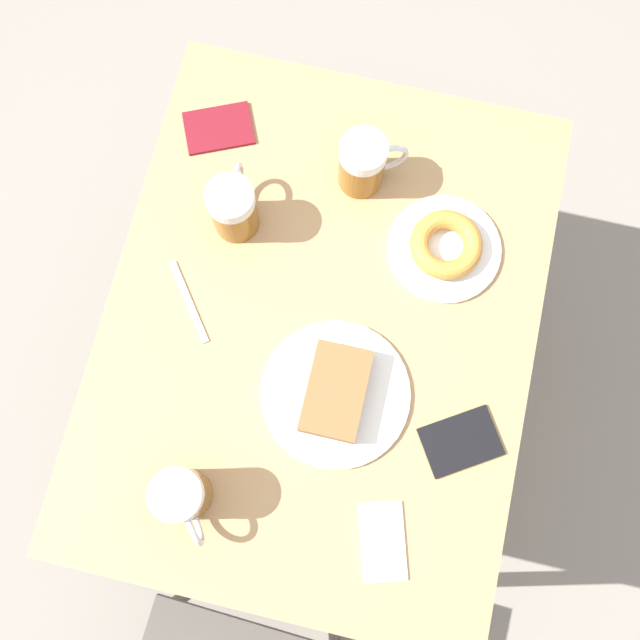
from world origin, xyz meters
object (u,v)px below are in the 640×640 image
Objects in this scene: beer_mug_left at (234,207)px; passport_far_edge at (461,441)px; beer_mug_center at (182,496)px; plate_with_cake at (336,393)px; plate_with_donut at (445,246)px; fork at (189,302)px; passport_near_edge at (219,128)px; beer_mug_right at (364,163)px; napkin_folded at (383,541)px.

beer_mug_left is 0.83× the size of passport_far_edge.
plate_with_cake is at bearing -131.92° from beer_mug_center.
fork is at bearing 25.28° from plate_with_donut.
beer_mug_left is 0.18m from fork.
plate_with_cake is at bearing 126.56° from passport_near_edge.
plate_with_cake is 2.08× the size of beer_mug_center.
beer_mug_right is 0.29m from passport_near_edge.
beer_mug_right is (0.17, -0.10, 0.04)m from plate_with_donut.
beer_mug_right is at bearing -58.47° from passport_far_edge.
napkin_folded is 1.04× the size of fork.
beer_mug_center is (-0.05, 0.49, 0.00)m from beer_mug_left.
passport_near_edge is (0.28, -0.04, -0.06)m from beer_mug_right.
fork is at bearing 75.19° from beer_mug_left.
napkin_folded is at bearing 89.70° from plate_with_donut.
beer_mug_center is at bearing 105.68° from fork.
plate_with_donut is (-0.13, -0.30, -0.00)m from plate_with_cake.
beer_mug_right is 0.80× the size of passport_far_edge.
beer_mug_right is (-0.16, -0.62, 0.00)m from beer_mug_center.
plate_with_donut is 0.62m from beer_mug_center.
passport_far_edge is (-0.27, 0.43, -0.06)m from beer_mug_right.
napkin_folded is at bearing 63.33° from passport_far_edge.
beer_mug_left is at bearing -47.74° from plate_with_cake.
beer_mug_center is 0.80× the size of passport_far_edge.
beer_mug_center is at bearing 95.35° from beer_mug_left.
beer_mug_left is at bearing 33.24° from beer_mug_right.
napkin_folded is (0.00, 0.52, -0.02)m from plate_with_donut.
passport_far_edge is (-0.42, -0.19, -0.06)m from beer_mug_center.
beer_mug_center reaches higher than napkin_folded.
beer_mug_left is 0.84× the size of passport_near_edge.
napkin_folded and fork have the same top height.
plate_with_donut is 0.47m from fork.
napkin_folded is at bearing 142.64° from fork.
fork is at bearing -74.32° from beer_mug_center.
beer_mug_left is 0.20m from passport_near_edge.
beer_mug_left is at bearing -104.81° from fork.
plate_with_cake is at bearing -7.76° from passport_far_edge.
beer_mug_right is 0.65m from napkin_folded.
plate_with_donut is 1.35× the size of passport_near_edge.
beer_mug_right is at bearing 172.57° from passport_near_edge.
passport_far_edge is (-0.51, 0.13, 0.00)m from fork.
fork is 0.89× the size of passport_near_edge.
beer_mug_left is at bearing -32.62° from passport_far_edge.
passport_near_edge is (0.33, -0.44, -0.01)m from plate_with_cake.
beer_mug_center is 0.88× the size of napkin_folded.
beer_mug_right reaches higher than napkin_folded.
passport_near_edge is (0.13, -0.66, -0.06)m from beer_mug_center.
beer_mug_left is at bearing 4.63° from plate_with_donut.
beer_mug_center reaches higher than fork.
plate_with_donut reaches higher than passport_near_edge.
passport_far_edge is (-0.55, 0.47, 0.00)m from passport_near_edge.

